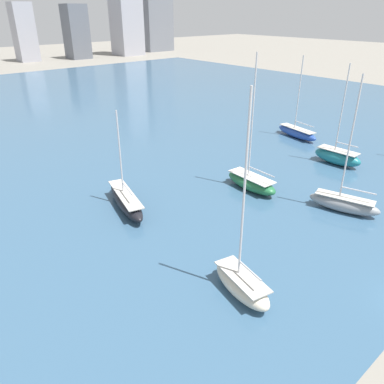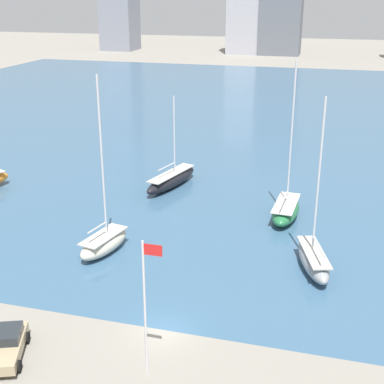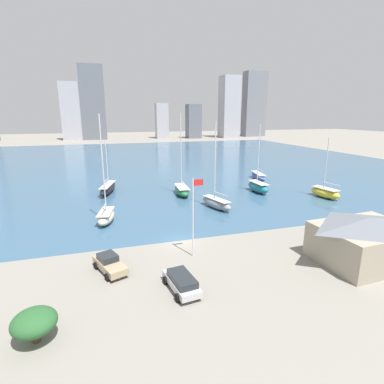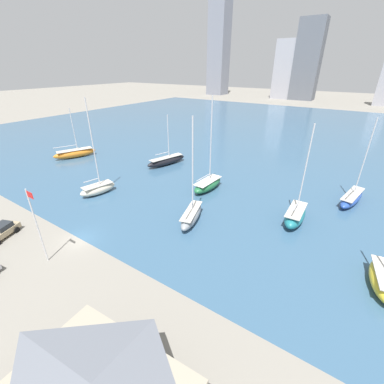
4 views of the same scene
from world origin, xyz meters
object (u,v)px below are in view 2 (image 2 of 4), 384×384
at_px(sailboat_black, 171,179).
at_px(sailboat_cream, 104,242).
at_px(sailboat_gray, 313,259).
at_px(sailboat_green, 286,209).
at_px(parked_pickup_tan, 7,345).
at_px(flag_pole, 146,304).

xyz_separation_m(sailboat_black, sailboat_cream, (-0.77, -18.20, 0.06)).
bearing_deg(sailboat_cream, sailboat_gray, 17.16).
distance_m(sailboat_green, parked_pickup_tan, 31.46).
distance_m(sailboat_gray, parked_pickup_tan, 25.25).
xyz_separation_m(sailboat_cream, parked_pickup_tan, (0.03, -15.41, -0.15)).
relative_size(sailboat_black, sailboat_cream, 0.68).
bearing_deg(sailboat_cream, sailboat_green, 50.68).
relative_size(sailboat_gray, parked_pickup_tan, 2.87).
xyz_separation_m(sailboat_black, sailboat_gray, (17.84, -16.51, 0.05)).
distance_m(flag_pole, parked_pickup_tan, 10.34).
distance_m(sailboat_black, parked_pickup_tan, 33.62).
bearing_deg(flag_pole, parked_pickup_tan, -174.92).
distance_m(sailboat_cream, parked_pickup_tan, 15.41).
xyz_separation_m(sailboat_cream, sailboat_gray, (18.61, 1.69, -0.01)).
bearing_deg(sailboat_cream, sailboat_black, 99.57).
height_order(sailboat_black, parked_pickup_tan, sailboat_black).
bearing_deg(sailboat_black, parked_pickup_tan, -76.10).
bearing_deg(sailboat_gray, parked_pickup_tan, -153.99).
bearing_deg(sailboat_green, sailboat_black, 160.53).
bearing_deg(parked_pickup_tan, sailboat_cream, 68.62).
xyz_separation_m(flag_pole, sailboat_black, (-8.68, 32.77, -4.10)).
distance_m(flag_pole, sailboat_black, 34.15).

